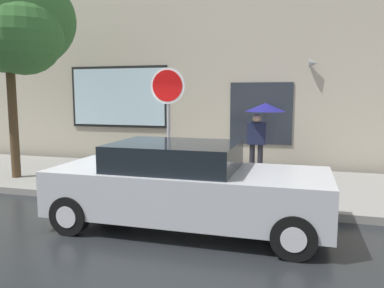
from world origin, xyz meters
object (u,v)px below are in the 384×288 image
Objects in this scene: pedestrian_with_umbrella at (263,117)px; stop_sign at (168,105)px; fire_hydrant at (95,170)px; street_tree at (10,23)px; parked_car at (186,186)px.

pedestrian_with_umbrella is 2.93m from stop_sign.
stop_sign is at bearing -127.72° from pedestrian_with_umbrella.
street_tree is at bearing 175.09° from fire_hydrant.
stop_sign is (-0.90, 1.67, 1.31)m from parked_car.
parked_car is 2.44× the size of pedestrian_with_umbrella.
street_tree reaches higher than parked_car.
parked_car is at bearing -32.27° from fire_hydrant.
parked_car is 1.73× the size of stop_sign.
pedestrian_with_umbrella is 6.62m from street_tree.
parked_car is at bearing -21.00° from street_tree.
fire_hydrant is (-2.72, 1.72, -0.21)m from parked_car.
pedestrian_with_umbrella is at bearing 52.28° from stop_sign.
fire_hydrant is 2.37m from stop_sign.
stop_sign reaches higher than pedestrian_with_umbrella.
fire_hydrant is 0.40× the size of pedestrian_with_umbrella.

